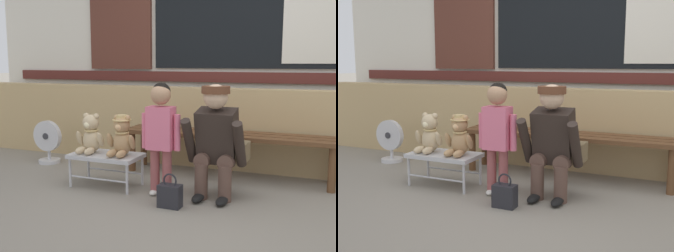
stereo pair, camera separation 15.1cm
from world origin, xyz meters
TOP-DOWN VIEW (x-y plane):
  - ground_plane at (0.00, 0.00)m, footprint 60.00×60.00m
  - brick_low_wall at (0.00, 1.43)m, footprint 6.91×0.25m
  - wooden_bench_long at (-0.10, 1.06)m, footprint 2.10×0.40m
  - small_display_bench at (-1.04, 0.34)m, footprint 0.64×0.36m
  - teddy_bear_plain at (-1.20, 0.34)m, footprint 0.28×0.26m
  - teddy_bear_with_hat at (-0.88, 0.34)m, footprint 0.28×0.27m
  - child_standing at (-0.47, 0.29)m, footprint 0.35×0.18m
  - adult_crouching at (-0.02, 0.41)m, footprint 0.50×0.49m
  - handbag_on_ground at (-0.29, 0.04)m, footprint 0.18×0.11m
  - floor_fan at (-2.09, 0.85)m, footprint 0.34×0.24m

SIDE VIEW (x-z plane):
  - ground_plane at x=0.00m, z-range 0.00..0.00m
  - handbag_on_ground at x=-0.29m, z-range -0.04..0.23m
  - floor_fan at x=-2.09m, z-range 0.00..0.48m
  - small_display_bench at x=-1.04m, z-range 0.12..0.42m
  - wooden_bench_long at x=-0.10m, z-range 0.15..0.59m
  - brick_low_wall at x=0.00m, z-range 0.00..0.85m
  - teddy_bear_plain at x=-1.20m, z-range 0.28..0.65m
  - teddy_bear_with_hat at x=-0.88m, z-range 0.29..0.65m
  - adult_crouching at x=-0.02m, z-range 0.01..0.96m
  - child_standing at x=-0.47m, z-range 0.11..1.07m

